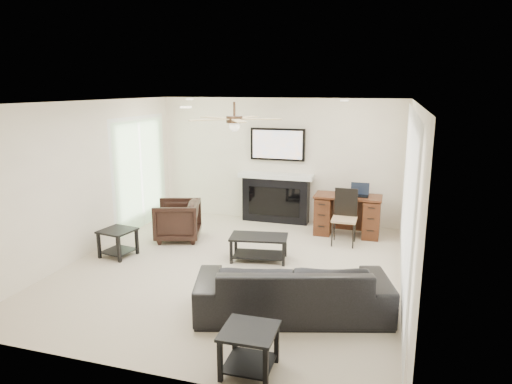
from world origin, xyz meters
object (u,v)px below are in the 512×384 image
at_px(coffee_table, 259,248).
at_px(desk, 347,215).
at_px(sofa, 293,288).
at_px(armchair, 177,220).
at_px(fireplace_unit, 276,176).

height_order(coffee_table, desk, desk).
distance_m(sofa, desk, 3.32).
xyz_separation_m(armchair, coffee_table, (1.70, -0.55, -0.16)).
bearing_deg(fireplace_unit, sofa, -72.51).
bearing_deg(desk, coffee_table, -125.47).
height_order(fireplace_unit, desk, fireplace_unit).
bearing_deg(armchair, coffee_table, 54.48).
bearing_deg(sofa, coffee_table, -76.90).
bearing_deg(armchair, sofa, 32.82).
bearing_deg(sofa, fireplace_unit, -88.76).
height_order(sofa, desk, desk).
xyz_separation_m(fireplace_unit, desk, (1.50, -0.46, -0.57)).
bearing_deg(coffee_table, sofa, -70.06).
bearing_deg(desk, fireplace_unit, 162.90).
distance_m(coffee_table, fireplace_unit, 2.31).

